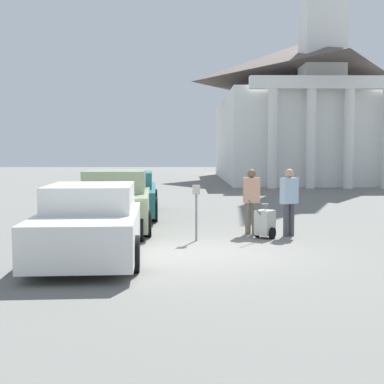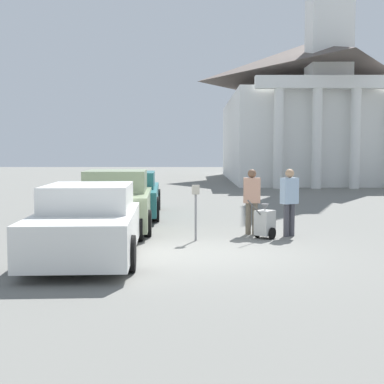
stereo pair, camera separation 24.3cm
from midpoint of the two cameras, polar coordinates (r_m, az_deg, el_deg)
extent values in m
plane|color=slate|center=(11.24, 2.17, -6.48)|extent=(120.00, 120.00, 0.00)
cube|color=silver|center=(11.10, -10.14, -3.74)|extent=(2.14, 5.27, 0.77)
cube|color=silver|center=(10.83, -10.32, -0.54)|extent=(1.75, 2.26, 0.51)
cylinder|color=black|center=(12.84, -13.25, -3.76)|extent=(0.22, 0.66, 0.65)
cylinder|color=black|center=(12.64, -5.10, -3.79)|extent=(0.22, 0.66, 0.65)
cylinder|color=black|center=(9.75, -16.67, -6.41)|extent=(0.22, 0.66, 0.65)
cylinder|color=black|center=(9.48, -5.86, -6.54)|extent=(0.22, 0.66, 0.65)
cube|color=gray|center=(14.78, -7.50, -1.52)|extent=(2.05, 4.83, 0.85)
cube|color=gray|center=(14.54, -7.59, 1.18)|extent=(1.69, 2.07, 0.57)
cylinder|color=black|center=(16.36, -10.15, -1.94)|extent=(0.22, 0.68, 0.67)
cylinder|color=black|center=(16.23, -3.97, -1.94)|extent=(0.22, 0.68, 0.67)
cylinder|color=black|center=(13.47, -11.74, -3.32)|extent=(0.22, 0.68, 0.67)
cylinder|color=black|center=(13.31, -4.22, -3.33)|extent=(0.22, 0.68, 0.67)
cube|color=#23666B|center=(17.73, -6.20, -0.65)|extent=(2.08, 5.34, 0.73)
cube|color=#23666B|center=(17.47, -6.25, 1.32)|extent=(1.70, 2.29, 0.51)
cylinder|color=black|center=(19.43, -8.51, -0.81)|extent=(0.22, 0.76, 0.75)
cylinder|color=black|center=(19.33, -3.30, -0.79)|extent=(0.22, 0.76, 0.75)
cylinder|color=black|center=(16.21, -9.64, -1.85)|extent=(0.22, 0.76, 0.75)
cylinder|color=black|center=(16.10, -3.39, -1.84)|extent=(0.22, 0.76, 0.75)
cylinder|color=slate|center=(12.62, 0.95, -2.75)|extent=(0.05, 0.05, 1.10)
cube|color=gray|center=(12.55, 0.95, 0.25)|extent=(0.18, 0.09, 0.22)
cylinder|color=#665B4C|center=(13.71, 7.24, -2.84)|extent=(0.14, 0.14, 0.81)
cylinder|color=#665B4C|center=(13.70, 6.53, -2.84)|extent=(0.14, 0.14, 0.81)
cube|color=tan|center=(13.63, 6.91, 0.17)|extent=(0.43, 0.24, 0.64)
sphere|color=brown|center=(13.61, 6.93, 1.97)|extent=(0.22, 0.22, 0.22)
cylinder|color=#3F3F47|center=(13.59, 11.10, -2.93)|extent=(0.14, 0.14, 0.81)
cylinder|color=#3F3F47|center=(13.49, 10.53, -2.98)|extent=(0.14, 0.14, 0.81)
cube|color=#99B2CC|center=(13.47, 10.86, 0.12)|extent=(0.47, 0.39, 0.64)
sphere|color=tan|center=(13.44, 10.89, 1.96)|extent=(0.22, 0.22, 0.22)
cube|color=#B2B2AD|center=(13.13, 8.30, -3.26)|extent=(0.56, 0.57, 0.60)
cone|color=#59595B|center=(13.08, 8.32, -1.61)|extent=(0.18, 0.18, 0.16)
cylinder|color=#4C4C4C|center=(12.68, 7.23, -1.69)|extent=(0.39, 0.48, 0.43)
cylinder|color=black|center=(13.27, 7.51, -4.23)|extent=(0.21, 0.25, 0.28)
cylinder|color=black|center=(13.06, 9.09, -4.39)|extent=(0.21, 0.25, 0.28)
cube|color=white|center=(40.64, 11.83, 5.47)|extent=(10.80, 17.96, 5.91)
pyramid|color=#564C47|center=(41.13, 11.95, 13.31)|extent=(11.01, 18.32, 2.66)
cylinder|color=white|center=(30.63, 9.44, 5.61)|extent=(0.56, 0.56, 5.61)
cylinder|color=white|center=(31.04, 13.40, 5.54)|extent=(0.56, 0.56, 5.61)
cylinder|color=white|center=(31.60, 17.23, 5.44)|extent=(0.56, 0.56, 5.61)
cube|color=white|center=(31.53, 15.45, 11.23)|extent=(9.18, 0.70, 0.70)
camera|label=1|loc=(0.12, -89.48, 0.04)|focal=50.00mm
camera|label=2|loc=(0.12, 90.52, -0.04)|focal=50.00mm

